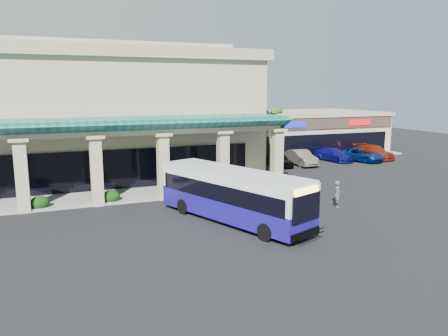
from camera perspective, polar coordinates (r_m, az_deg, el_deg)
name	(u,v)px	position (r m, az deg, el deg)	size (l,w,h in m)	color
ground	(231,214)	(27.38, 0.98, -5.99)	(110.00, 110.00, 0.00)	black
main_building	(76,112)	(40.34, -18.82, 6.88)	(30.80, 14.80, 11.35)	tan
arcade	(86,160)	(31.47, -17.56, 0.98)	(30.00, 6.20, 5.70)	#0F5F57
strip_mall	(289,131)	(56.12, 8.47, 4.79)	(22.50, 12.50, 4.90)	beige
palm_0	(271,138)	(40.13, 6.10, 3.94)	(2.40, 2.40, 6.60)	#275D19
palm_1	(265,138)	(43.27, 5.41, 3.88)	(2.40, 2.40, 5.80)	#275D19
broadleaf_tree	(227,139)	(47.01, 0.43, 3.82)	(2.60, 2.60, 4.81)	black
transit_bus	(232,196)	(25.46, 1.11, -3.68)	(2.55, 10.95, 3.06)	navy
pedestrian	(337,194)	(29.58, 14.58, -3.32)	(0.64, 0.42, 1.77)	#4C5763
car_silver	(279,160)	(44.20, 7.20, 1.09)	(1.64, 4.07, 1.39)	black
car_white	(301,158)	(45.36, 10.01, 1.36)	(1.65, 4.74, 1.56)	#656051
car_red	(333,155)	(48.74, 14.09, 1.71)	(1.96, 4.81, 1.40)	#0C0B6C
car_gray	(361,155)	(49.29, 17.42, 1.64)	(2.31, 5.01, 1.39)	#041859
car_extra	(374,152)	(51.75, 18.99, 2.00)	(2.10, 5.18, 1.50)	maroon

